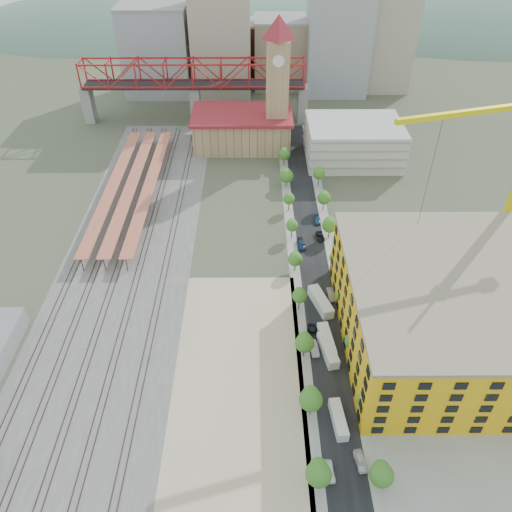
{
  "coord_description": "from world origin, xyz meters",
  "views": [
    {
      "loc": [
        -0.58,
        -99.1,
        87.69
      ],
      "look_at": [
        -0.09,
        -1.18,
        10.0
      ],
      "focal_mm": 35.0,
      "sensor_mm": 36.0,
      "label": 1
    }
  ],
  "objects_px": {
    "clock_tower": "(278,73)",
    "site_trailer_d": "(321,302)",
    "site_trailer_a": "(338,419)",
    "site_trailer_c": "(326,341)",
    "construction_building": "(446,310)",
    "car_0": "(329,472)",
    "site_trailer_b": "(328,350)"
  },
  "relations": [
    {
      "from": "clock_tower",
      "to": "site_trailer_d",
      "type": "bearing_deg",
      "value": -84.86
    },
    {
      "from": "site_trailer_a",
      "to": "site_trailer_c",
      "type": "xyz_separation_m",
      "value": [
        0.0,
        20.48,
        0.13
      ]
    },
    {
      "from": "clock_tower",
      "to": "site_trailer_a",
      "type": "xyz_separation_m",
      "value": [
        8.0,
        -122.15,
        -27.52
      ]
    },
    {
      "from": "construction_building",
      "to": "clock_tower",
      "type": "bearing_deg",
      "value": 108.78
    },
    {
      "from": "site_trailer_d",
      "to": "car_0",
      "type": "bearing_deg",
      "value": -111.65
    },
    {
      "from": "construction_building",
      "to": "site_trailer_c",
      "type": "bearing_deg",
      "value": -176.3
    },
    {
      "from": "clock_tower",
      "to": "site_trailer_c",
      "type": "xyz_separation_m",
      "value": [
        8.0,
        -101.68,
        -27.39
      ]
    },
    {
      "from": "construction_building",
      "to": "site_trailer_b",
      "type": "xyz_separation_m",
      "value": [
        -26.0,
        -4.48,
        -8.13
      ]
    },
    {
      "from": "construction_building",
      "to": "site_trailer_b",
      "type": "distance_m",
      "value": 27.61
    },
    {
      "from": "construction_building",
      "to": "site_trailer_a",
      "type": "bearing_deg",
      "value": -139.56
    },
    {
      "from": "site_trailer_b",
      "to": "car_0",
      "type": "relative_size",
      "value": 2.11
    },
    {
      "from": "construction_building",
      "to": "car_0",
      "type": "relative_size",
      "value": 11.42
    },
    {
      "from": "construction_building",
      "to": "car_0",
      "type": "height_order",
      "value": "construction_building"
    },
    {
      "from": "site_trailer_a",
      "to": "site_trailer_b",
      "type": "distance_m",
      "value": 17.68
    },
    {
      "from": "site_trailer_a",
      "to": "site_trailer_b",
      "type": "relative_size",
      "value": 0.92
    },
    {
      "from": "construction_building",
      "to": "site_trailer_b",
      "type": "relative_size",
      "value": 5.4
    },
    {
      "from": "site_trailer_b",
      "to": "site_trailer_c",
      "type": "distance_m",
      "value": 2.8
    },
    {
      "from": "clock_tower",
      "to": "construction_building",
      "type": "height_order",
      "value": "clock_tower"
    },
    {
      "from": "site_trailer_c",
      "to": "clock_tower",
      "type": "bearing_deg",
      "value": 87.73
    },
    {
      "from": "site_trailer_b",
      "to": "site_trailer_c",
      "type": "xyz_separation_m",
      "value": [
        0.0,
        2.8,
        0.03
      ]
    },
    {
      "from": "clock_tower",
      "to": "site_trailer_a",
      "type": "relative_size",
      "value": 6.05
    },
    {
      "from": "clock_tower",
      "to": "site_trailer_a",
      "type": "bearing_deg",
      "value": -86.25
    },
    {
      "from": "clock_tower",
      "to": "site_trailer_c",
      "type": "height_order",
      "value": "clock_tower"
    },
    {
      "from": "construction_building",
      "to": "site_trailer_d",
      "type": "height_order",
      "value": "construction_building"
    },
    {
      "from": "clock_tower",
      "to": "site_trailer_d",
      "type": "xyz_separation_m",
      "value": [
        8.0,
        -88.87,
        -27.28
      ]
    },
    {
      "from": "construction_building",
      "to": "site_trailer_b",
      "type": "height_order",
      "value": "construction_building"
    },
    {
      "from": "clock_tower",
      "to": "construction_building",
      "type": "xyz_separation_m",
      "value": [
        34.0,
        -99.99,
        -19.29
      ]
    },
    {
      "from": "site_trailer_c",
      "to": "site_trailer_d",
      "type": "height_order",
      "value": "site_trailer_d"
    },
    {
      "from": "site_trailer_a",
      "to": "site_trailer_d",
      "type": "height_order",
      "value": "site_trailer_d"
    },
    {
      "from": "site_trailer_a",
      "to": "site_trailer_d",
      "type": "bearing_deg",
      "value": 84.73
    },
    {
      "from": "clock_tower",
      "to": "site_trailer_d",
      "type": "height_order",
      "value": "clock_tower"
    },
    {
      "from": "site_trailer_d",
      "to": "car_0",
      "type": "relative_size",
      "value": 2.33
    }
  ]
}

